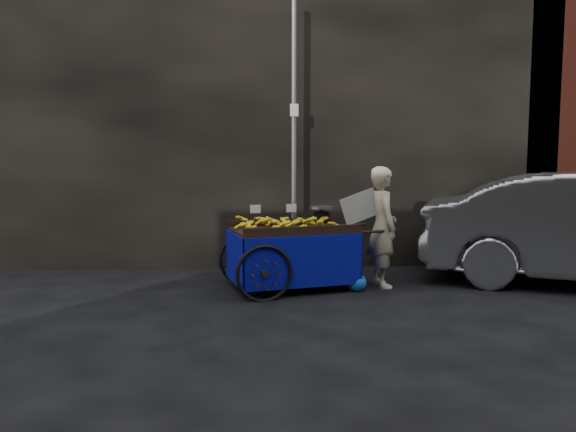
{
  "coord_description": "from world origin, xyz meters",
  "views": [
    {
      "loc": [
        -0.32,
        -7.0,
        1.71
      ],
      "look_at": [
        0.16,
        0.5,
        0.93
      ],
      "focal_mm": 35.0,
      "sensor_mm": 36.0,
      "label": 1
    }
  ],
  "objects": [
    {
      "name": "vendor",
      "position": [
        1.4,
        0.28,
        0.8
      ],
      "size": [
        0.83,
        0.63,
        1.6
      ],
      "rotation": [
        0.0,
        0.0,
        1.72
      ],
      "color": "#BEAC8D",
      "rests_on": "ground"
    },
    {
      "name": "street_pole",
      "position": [
        0.3,
        1.3,
        2.01
      ],
      "size": [
        0.12,
        0.1,
        4.0
      ],
      "color": "slate",
      "rests_on": "ground"
    },
    {
      "name": "plastic_bag",
      "position": [
        1.02,
        0.01,
        0.11
      ],
      "size": [
        0.25,
        0.2,
        0.23
      ],
      "primitive_type": "ellipsoid",
      "color": "blue",
      "rests_on": "ground"
    },
    {
      "name": "building_wall",
      "position": [
        0.39,
        2.6,
        2.5
      ],
      "size": [
        13.5,
        2.0,
        5.0
      ],
      "color": "black",
      "rests_on": "ground"
    },
    {
      "name": "banana_cart",
      "position": [
        0.15,
        0.21,
        0.71
      ],
      "size": [
        2.28,
        1.43,
        1.15
      ],
      "rotation": [
        0.0,
        0.0,
        0.25
      ],
      "color": "black",
      "rests_on": "ground"
    },
    {
      "name": "ground",
      "position": [
        0.0,
        0.0,
        0.0
      ],
      "size": [
        80.0,
        80.0,
        0.0
      ],
      "primitive_type": "plane",
      "color": "black",
      "rests_on": "ground"
    }
  ]
}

